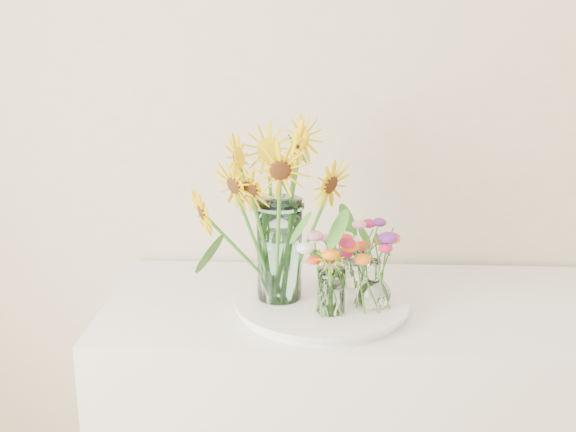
# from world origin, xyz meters

# --- Properties ---
(tray) EXTENTS (0.43, 0.43, 0.02)m
(tray) POSITION_xyz_m (-0.35, 1.87, 0.91)
(tray) COLOR white
(tray) RESTS_ON counter
(mason_jar) EXTENTS (0.12, 0.12, 0.27)m
(mason_jar) POSITION_xyz_m (-0.46, 1.88, 1.06)
(mason_jar) COLOR #ABE4E4
(mason_jar) RESTS_ON tray
(sunflower_bouquet) EXTENTS (0.76, 0.76, 0.50)m
(sunflower_bouquet) POSITION_xyz_m (-0.46, 1.88, 1.18)
(sunflower_bouquet) COLOR #EABD04
(sunflower_bouquet) RESTS_ON tray
(small_vase_a) EXTENTS (0.09, 0.09, 0.12)m
(small_vase_a) POSITION_xyz_m (-0.32, 1.80, 0.98)
(small_vase_a) COLOR white
(small_vase_a) RESTS_ON tray
(wildflower_posy_a) EXTENTS (0.19, 0.19, 0.21)m
(wildflower_posy_a) POSITION_xyz_m (-0.32, 1.80, 1.03)
(wildflower_posy_a) COLOR orange
(wildflower_posy_a) RESTS_ON tray
(small_vase_b) EXTENTS (0.11, 0.11, 0.13)m
(small_vase_b) POSITION_xyz_m (-0.22, 1.84, 0.99)
(small_vase_b) COLOR white
(small_vase_b) RESTS_ON tray
(wildflower_posy_b) EXTENTS (0.22, 0.22, 0.22)m
(wildflower_posy_b) POSITION_xyz_m (-0.22, 1.84, 1.03)
(wildflower_posy_b) COLOR orange
(wildflower_posy_b) RESTS_ON tray
(small_vase_c) EXTENTS (0.07, 0.07, 0.11)m
(small_vase_c) POSITION_xyz_m (-0.26, 1.98, 0.98)
(small_vase_c) COLOR white
(small_vase_c) RESTS_ON tray
(wildflower_posy_c) EXTENTS (0.21, 0.21, 0.20)m
(wildflower_posy_c) POSITION_xyz_m (-0.26, 1.98, 1.02)
(wildflower_posy_c) COLOR orange
(wildflower_posy_c) RESTS_ON tray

